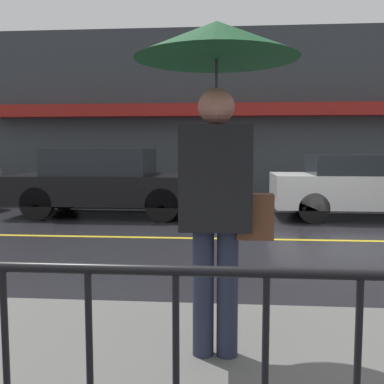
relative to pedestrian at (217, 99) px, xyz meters
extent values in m
plane|color=black|center=(1.66, 4.56, -1.84)|extent=(80.00, 80.00, 0.00)
cube|color=#60605E|center=(1.66, 9.09, -1.78)|extent=(28.00, 1.98, 0.12)
cube|color=gold|center=(1.66, 4.56, -1.84)|extent=(25.20, 0.12, 0.01)
cube|color=#383D42|center=(1.66, 10.23, 0.63)|extent=(28.00, 0.30, 4.95)
cube|color=maroon|center=(1.66, 9.80, 0.76)|extent=(16.80, 0.55, 0.35)
cylinder|color=#23283D|center=(-0.09, 0.00, -1.29)|extent=(0.14, 0.14, 0.87)
cylinder|color=#23283D|center=(0.08, 0.00, -1.29)|extent=(0.14, 0.14, 0.87)
cube|color=black|center=(-0.01, 0.00, -0.51)|extent=(0.47, 0.28, 0.69)
sphere|color=#B67260|center=(-0.01, 0.00, -0.05)|extent=(0.24, 0.24, 0.24)
cylinder|color=#262628|center=(-0.01, 0.00, -0.13)|extent=(0.02, 0.02, 0.76)
cone|color=#144723|center=(-0.01, 0.00, 0.37)|extent=(1.06, 1.06, 0.24)
cube|color=brown|center=(0.25, 0.00, -0.76)|extent=(0.24, 0.12, 0.30)
cube|color=black|center=(-2.63, 7.05, -1.22)|extent=(4.33, 1.85, 0.63)
cube|color=#1E2328|center=(-2.81, 7.05, -0.62)|extent=(2.25, 1.71, 0.58)
cylinder|color=black|center=(-1.29, 7.86, -1.49)|extent=(0.71, 0.22, 0.71)
cylinder|color=black|center=(-1.29, 6.23, -1.49)|extent=(0.71, 0.22, 0.71)
cylinder|color=black|center=(-3.98, 7.86, -1.49)|extent=(0.71, 0.22, 0.71)
cylinder|color=black|center=(-3.98, 6.23, -1.49)|extent=(0.71, 0.22, 0.71)
cube|color=silver|center=(3.04, 7.05, -1.22)|extent=(3.97, 1.70, 0.70)
cube|color=#1E2328|center=(2.88, 7.05, -0.66)|extent=(2.07, 1.57, 0.42)
cylinder|color=black|center=(1.81, 7.79, -1.53)|extent=(0.63, 0.22, 0.63)
cylinder|color=black|center=(1.81, 6.30, -1.53)|extent=(0.63, 0.22, 0.63)
camera|label=1|loc=(0.08, -2.94, -0.32)|focal=42.00mm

